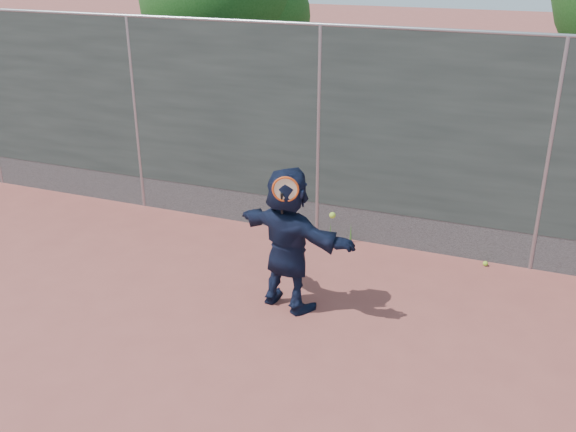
% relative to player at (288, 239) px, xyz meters
% --- Properties ---
extents(ground, '(80.00, 80.00, 0.00)m').
position_rel_player_xyz_m(ground, '(-0.35, -1.45, -0.87)').
color(ground, '#9E4C42').
rests_on(ground, ground).
extents(player, '(1.68, 0.96, 1.73)m').
position_rel_player_xyz_m(player, '(0.00, 0.00, 0.00)').
color(player, '#131B36').
rests_on(player, ground).
extents(ball_ground, '(0.07, 0.07, 0.07)m').
position_rel_player_xyz_m(ball_ground, '(2.09, 1.90, -0.83)').
color(ball_ground, '#A0CF2E').
rests_on(ball_ground, ground).
extents(fence, '(20.00, 0.06, 3.03)m').
position_rel_player_xyz_m(fence, '(-0.35, 2.05, 0.72)').
color(fence, '#38423D').
rests_on(fence, ground).
extents(swing_action, '(0.70, 0.15, 0.51)m').
position_rel_player_xyz_m(swing_action, '(0.10, -0.20, 0.65)').
color(swing_action, '#E04B15').
rests_on(swing_action, ground).
extents(tree_left, '(3.15, 3.00, 4.53)m').
position_rel_player_xyz_m(tree_left, '(-3.20, 5.10, 2.07)').
color(tree_left, '#382314').
rests_on(tree_left, ground).
extents(weed_clump, '(0.68, 0.07, 0.30)m').
position_rel_player_xyz_m(weed_clump, '(-0.06, 1.94, -0.73)').
color(weed_clump, '#387226').
rests_on(weed_clump, ground).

